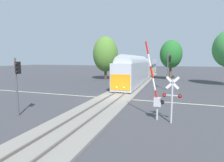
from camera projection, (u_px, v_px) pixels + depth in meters
ground_plane at (115, 98)px, 21.64m from camera, size 220.00×220.00×0.00m
road_centre_stripe at (115, 98)px, 21.64m from camera, size 44.00×0.20×0.01m
railway_track at (115, 98)px, 21.62m from camera, size 4.40×80.00×0.32m
commuter_train at (142, 68)px, 41.73m from camera, size 3.04×41.77×5.16m
crossing_gate_near at (157, 95)px, 13.78m from camera, size 1.61×0.40×6.16m
crossing_signal_mast at (172, 94)px, 13.00m from camera, size 1.36×0.44×3.64m
traffic_signal_far_side at (169, 66)px, 27.26m from camera, size 0.53×0.38×5.66m
traffic_signal_near_left at (17, 77)px, 14.59m from camera, size 0.53×0.38×4.88m
elm_centre_background at (171, 54)px, 40.93m from camera, size 5.04×5.04×9.21m
oak_behind_train at (105, 54)px, 41.51m from camera, size 5.84×5.84×10.10m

